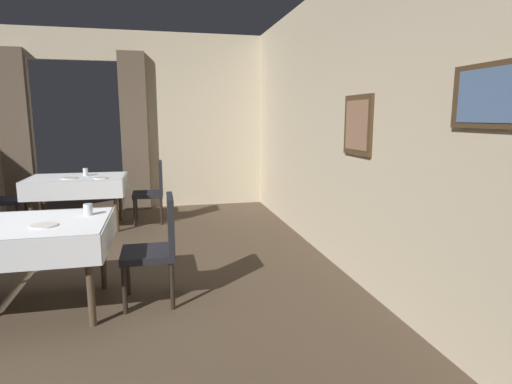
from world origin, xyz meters
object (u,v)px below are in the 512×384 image
(dining_table_far, at_px, (77,183))
(plate_far_c, at_px, (70,178))
(dining_table_mid, at_px, (16,234))
(plate_mid_a, at_px, (44,225))
(plate_far_b, at_px, (101,178))
(chair_mid_right, at_px, (157,244))
(chair_far_right, at_px, (153,189))
(glass_mid_b, at_px, (88,209))
(glass_far_a, at_px, (86,172))

(dining_table_far, bearing_deg, plate_far_c, -110.55)
(dining_table_far, relative_size, plate_far_c, 6.15)
(dining_table_mid, distance_m, dining_table_far, 2.73)
(plate_mid_a, xyz_separation_m, plate_far_b, (0.09, 2.61, 0.00))
(chair_mid_right, xyz_separation_m, chair_far_right, (-0.07, 2.88, 0.00))
(plate_far_c, bearing_deg, chair_mid_right, -65.66)
(chair_far_right, xyz_separation_m, glass_mid_b, (-0.50, -2.67, 0.28))
(dining_table_mid, height_order, dining_table_far, same)
(chair_far_right, bearing_deg, dining_table_mid, -109.75)
(chair_mid_right, height_order, glass_mid_b, chair_mid_right)
(chair_mid_right, xyz_separation_m, glass_far_a, (-1.00, 2.83, 0.29))
(plate_far_b, height_order, plate_far_c, same)
(chair_far_right, distance_m, glass_mid_b, 2.73)
(dining_table_mid, relative_size, plate_far_c, 6.61)
(chair_far_right, height_order, plate_mid_a, chair_far_right)
(chair_mid_right, bearing_deg, glass_mid_b, 159.63)
(plate_far_b, bearing_deg, chair_mid_right, -73.23)
(dining_table_mid, xyz_separation_m, dining_table_far, (-0.02, 2.73, -0.01))
(chair_far_right, distance_m, glass_far_a, 0.98)
(chair_mid_right, bearing_deg, chair_far_right, 91.35)
(dining_table_far, height_order, chair_mid_right, chair_mid_right)
(chair_mid_right, height_order, plate_far_c, chair_mid_right)
(chair_mid_right, relative_size, glass_mid_b, 9.37)
(dining_table_mid, relative_size, plate_far_b, 7.58)
(glass_mid_b, bearing_deg, glass_far_a, 99.32)
(dining_table_mid, bearing_deg, plate_far_c, 91.83)
(chair_mid_right, distance_m, glass_far_a, 3.02)
(dining_table_far, xyz_separation_m, plate_mid_a, (0.26, -2.87, 0.10))
(glass_mid_b, relative_size, glass_far_a, 0.90)
(dining_table_far, xyz_separation_m, plate_far_c, (-0.06, -0.17, 0.10))
(plate_mid_a, distance_m, glass_far_a, 2.94)
(dining_table_mid, height_order, glass_mid_b, glass_mid_b)
(chair_mid_right, bearing_deg, plate_mid_a, -172.93)
(dining_table_mid, bearing_deg, glass_mid_b, 19.42)
(glass_far_a, height_order, plate_far_b, glass_far_a)
(plate_mid_a, relative_size, glass_far_a, 1.82)
(chair_mid_right, bearing_deg, plate_far_c, 114.34)
(plate_mid_a, relative_size, glass_mid_b, 2.02)
(chair_far_right, relative_size, glass_far_a, 8.42)
(plate_far_c, bearing_deg, plate_mid_a, -83.15)
(dining_table_mid, bearing_deg, chair_far_right, 70.25)
(dining_table_far, height_order, plate_mid_a, plate_mid_a)
(dining_table_mid, relative_size, glass_far_a, 12.78)
(glass_far_a, bearing_deg, plate_far_c, -125.56)
(dining_table_far, xyz_separation_m, glass_far_a, (0.11, 0.07, 0.15))
(glass_mid_b, bearing_deg, dining_table_mid, -160.58)
(plate_mid_a, xyz_separation_m, plate_far_c, (-0.32, 2.70, 0.00))
(dining_table_mid, xyz_separation_m, glass_mid_b, (0.52, 0.18, 0.14))
(plate_mid_a, bearing_deg, chair_mid_right, 7.07)
(dining_table_mid, distance_m, glass_mid_b, 0.57)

